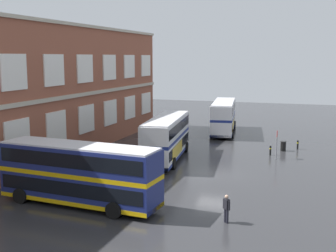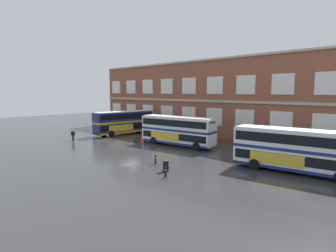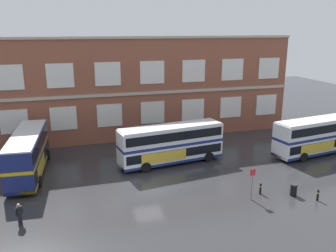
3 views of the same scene
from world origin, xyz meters
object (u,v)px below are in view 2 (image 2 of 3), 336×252
at_px(double_decker_near, 124,122).
at_px(bus_stand_flag, 142,148).
at_px(double_decker_middle, 177,130).
at_px(station_litter_bin, 166,166).
at_px(double_decker_far, 295,150).
at_px(waiting_passenger, 73,135).
at_px(safety_bollard_west, 166,172).
at_px(safety_bollard_east, 156,159).

xyz_separation_m(double_decker_near, bus_stand_flag, (17.95, -10.96, -0.51)).
height_order(double_decker_middle, station_litter_bin, double_decker_middle).
bearing_deg(double_decker_near, double_decker_far, -5.87).
distance_m(double_decker_near, waiting_passenger, 9.81).
xyz_separation_m(double_decker_middle, safety_bollard_west, (9.08, -11.52, -1.66)).
bearing_deg(waiting_passenger, double_decker_middle, 31.51).
height_order(double_decker_near, safety_bollard_east, double_decker_near).
height_order(station_litter_bin, safety_bollard_west, station_litter_bin).
distance_m(bus_stand_flag, safety_bollard_east, 1.84).
height_order(double_decker_far, station_litter_bin, double_decker_far).
distance_m(waiting_passenger, safety_bollard_east, 19.19).
height_order(waiting_passenger, bus_stand_flag, bus_stand_flag).
xyz_separation_m(bus_stand_flag, station_litter_bin, (3.81, -0.35, -1.12)).
distance_m(double_decker_far, safety_bollard_east, 13.53).
xyz_separation_m(double_decker_near, station_litter_bin, (21.76, -11.31, -1.63)).
height_order(double_decker_far, safety_bollard_east, double_decker_far).
height_order(safety_bollard_west, safety_bollard_east, same).
relative_size(bus_stand_flag, safety_bollard_west, 2.84).
distance_m(double_decker_middle, safety_bollard_west, 14.76).
xyz_separation_m(double_decker_far, waiting_passenger, (-30.57, -6.59, -1.22)).
height_order(double_decker_middle, safety_bollard_west, double_decker_middle).
bearing_deg(double_decker_middle, double_decker_near, 175.23).
height_order(double_decker_near, station_litter_bin, double_decker_near).
bearing_deg(double_decker_near, bus_stand_flag, -31.40).
bearing_deg(station_litter_bin, bus_stand_flag, 174.70).
distance_m(bus_stand_flag, safety_bollard_west, 5.54).
bearing_deg(double_decker_middle, bus_stand_flag, -68.07).
relative_size(double_decker_far, waiting_passenger, 6.62).
xyz_separation_m(station_litter_bin, safety_bollard_east, (-2.54, 1.04, -0.03)).
height_order(double_decker_far, safety_bollard_west, double_decker_far).
bearing_deg(station_litter_bin, double_decker_far, 42.68).
bearing_deg(double_decker_far, waiting_passenger, -167.84).
bearing_deg(waiting_passenger, double_decker_far, 12.16).
height_order(bus_stand_flag, station_litter_bin, bus_stand_flag).
bearing_deg(safety_bollard_east, station_litter_bin, -22.31).
relative_size(bus_stand_flag, safety_bollard_east, 2.84).
bearing_deg(bus_stand_flag, station_litter_bin, -5.30).
distance_m(double_decker_near, safety_bollard_east, 21.85).
relative_size(bus_stand_flag, station_litter_bin, 2.62).
xyz_separation_m(double_decker_near, double_decker_middle, (14.01, -1.17, 0.00)).
bearing_deg(waiting_passenger, station_litter_bin, -4.14).
height_order(double_decker_near, bus_stand_flag, double_decker_near).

